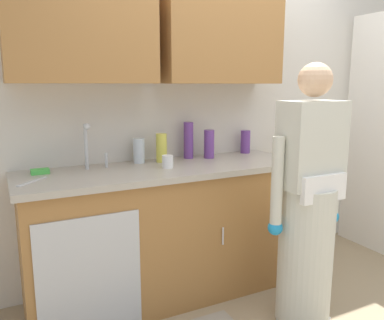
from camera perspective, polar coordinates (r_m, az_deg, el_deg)
kitchen_wall_with_uppers at (r=3.08m, az=0.97°, el=10.57°), size 4.80×0.44×2.70m
counter_cabinet at (r=2.84m, az=-3.87°, el=-10.70°), size 1.90×0.62×0.90m
countertop at (r=2.70m, az=-3.95°, el=-1.37°), size 1.96×0.66×0.04m
sink at (r=2.57m, az=-13.45°, el=-2.15°), size 0.50×0.36×0.35m
person_at_sink at (r=2.55m, az=16.41°, el=-7.86°), size 0.55×0.34×1.62m
bottle_water_short at (r=2.83m, az=-7.71°, el=1.36°), size 0.08×0.08×0.18m
bottle_dish_liquid at (r=3.25m, az=7.75°, el=2.65°), size 0.08×0.08×0.19m
bottle_cleaner_spray at (r=2.98m, az=-0.51°, el=2.88°), size 0.07×0.07×0.28m
bottle_soap at (r=2.99m, az=2.49°, el=2.33°), size 0.08×0.08×0.22m
bottle_water_tall at (r=2.84m, az=-4.45°, el=1.76°), size 0.08×0.08×0.21m
cup_by_sink at (r=2.65m, az=-3.55°, el=-0.23°), size 0.08×0.08×0.08m
knife_on_counter at (r=2.45m, az=-22.16°, el=-2.89°), size 0.18×0.19×0.01m
sponge at (r=2.65m, az=-21.19°, el=-1.56°), size 0.11×0.07×0.03m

